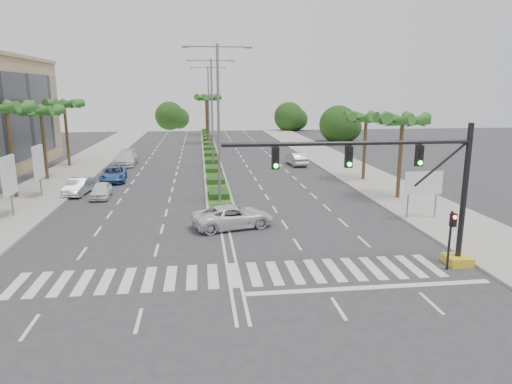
# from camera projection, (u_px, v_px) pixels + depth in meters

# --- Properties ---
(ground) EXTENTS (160.00, 160.00, 0.00)m
(ground) POSITION_uv_depth(u_px,v_px,m) (234.00, 275.00, 22.00)
(ground) COLOR #333335
(ground) RESTS_ON ground
(footpath_right) EXTENTS (6.00, 120.00, 0.15)m
(footpath_right) POSITION_uv_depth(u_px,v_px,m) (378.00, 183.00, 43.18)
(footpath_right) COLOR gray
(footpath_right) RESTS_ON ground
(footpath_left) EXTENTS (6.00, 120.00, 0.15)m
(footpath_left) POSITION_uv_depth(u_px,v_px,m) (41.00, 192.00, 39.52)
(footpath_left) COLOR gray
(footpath_left) RESTS_ON ground
(median) EXTENTS (2.20, 75.00, 0.20)m
(median) POSITION_uv_depth(u_px,v_px,m) (210.00, 151.00, 65.55)
(median) COLOR gray
(median) RESTS_ON ground
(median_grass) EXTENTS (1.80, 75.00, 0.04)m
(median_grass) POSITION_uv_depth(u_px,v_px,m) (210.00, 150.00, 65.52)
(median_grass) COLOR #25501B
(median_grass) RESTS_ON median
(signal_gantry) EXTENTS (12.60, 1.20, 7.20)m
(signal_gantry) POSITION_uv_depth(u_px,v_px,m) (421.00, 200.00, 22.36)
(signal_gantry) COLOR gold
(signal_gantry) RESTS_ON ground
(pedestrian_signal) EXTENTS (0.28, 0.36, 3.00)m
(pedestrian_signal) POSITION_uv_depth(u_px,v_px,m) (451.00, 231.00, 22.18)
(pedestrian_signal) COLOR black
(pedestrian_signal) RESTS_ON ground
(direction_sign) EXTENTS (2.70, 0.11, 3.40)m
(direction_sign) POSITION_uv_depth(u_px,v_px,m) (423.00, 185.00, 30.83)
(direction_sign) COLOR slate
(direction_sign) RESTS_ON ground
(billboard_near) EXTENTS (0.18, 2.10, 4.35)m
(billboard_near) POSITION_uv_depth(u_px,v_px,m) (9.00, 176.00, 31.22)
(billboard_near) COLOR slate
(billboard_near) RESTS_ON ground
(billboard_far) EXTENTS (0.18, 2.10, 4.35)m
(billboard_far) POSITION_uv_depth(u_px,v_px,m) (39.00, 163.00, 37.03)
(billboard_far) COLOR slate
(billboard_far) RESTS_ON ground
(palm_left_mid) EXTENTS (4.57, 4.68, 7.95)m
(palm_left_mid) POSITION_uv_depth(u_px,v_px,m) (6.00, 111.00, 35.89)
(palm_left_mid) COLOR brown
(palm_left_mid) RESTS_ON ground
(palm_left_far) EXTENTS (4.57, 4.68, 7.35)m
(palm_left_far) POSITION_uv_depth(u_px,v_px,m) (41.00, 114.00, 43.76)
(palm_left_far) COLOR brown
(palm_left_far) RESTS_ON ground
(palm_left_end) EXTENTS (4.57, 4.68, 7.75)m
(palm_left_end) POSITION_uv_depth(u_px,v_px,m) (64.00, 107.00, 51.42)
(palm_left_end) COLOR brown
(palm_left_end) RESTS_ON ground
(palm_right_near) EXTENTS (4.57, 4.68, 7.05)m
(palm_right_near) POSITION_uv_depth(u_px,v_px,m) (403.00, 123.00, 35.95)
(palm_right_near) COLOR brown
(palm_right_near) RESTS_ON ground
(palm_right_far) EXTENTS (4.57, 4.68, 6.75)m
(palm_right_far) POSITION_uv_depth(u_px,v_px,m) (366.00, 120.00, 43.76)
(palm_right_far) COLOR brown
(palm_right_far) RESTS_ON ground
(palm_median_a) EXTENTS (4.57, 4.68, 8.05)m
(palm_median_a) POSITION_uv_depth(u_px,v_px,m) (207.00, 100.00, 73.68)
(palm_median_a) COLOR brown
(palm_median_a) RESTS_ON ground
(palm_median_b) EXTENTS (4.57, 4.68, 8.05)m
(palm_median_b) POSITION_uv_depth(u_px,v_px,m) (206.00, 98.00, 88.21)
(palm_median_b) COLOR brown
(palm_median_b) RESTS_ON ground
(streetlight_near) EXTENTS (5.10, 0.25, 12.00)m
(streetlight_near) POSITION_uv_depth(u_px,v_px,m) (218.00, 116.00, 34.07)
(streetlight_near) COLOR slate
(streetlight_near) RESTS_ON ground
(streetlight_mid) EXTENTS (5.10, 0.25, 12.00)m
(streetlight_mid) POSITION_uv_depth(u_px,v_px,m) (212.00, 108.00, 49.56)
(streetlight_mid) COLOR slate
(streetlight_mid) RESTS_ON ground
(streetlight_far) EXTENTS (5.10, 0.25, 12.00)m
(streetlight_far) POSITION_uv_depth(u_px,v_px,m) (209.00, 104.00, 65.05)
(streetlight_far) COLOR slate
(streetlight_far) RESTS_ON ground
(car_parked_a) EXTENTS (1.69, 3.80, 1.27)m
(car_parked_a) POSITION_uv_depth(u_px,v_px,m) (101.00, 190.00, 37.64)
(car_parked_a) COLOR white
(car_parked_a) RESTS_ON ground
(car_parked_b) EXTENTS (1.88, 4.36, 1.39)m
(car_parked_b) POSITION_uv_depth(u_px,v_px,m) (79.00, 186.00, 38.87)
(car_parked_b) COLOR silver
(car_parked_b) RESTS_ON ground
(car_parked_c) EXTENTS (2.76, 5.18, 1.39)m
(car_parked_c) POSITION_uv_depth(u_px,v_px,m) (114.00, 174.00, 44.40)
(car_parked_c) COLOR #305995
(car_parked_c) RESTS_ON ground
(car_parked_d) EXTENTS (2.36, 5.69, 1.65)m
(car_parked_d) POSITION_uv_depth(u_px,v_px,m) (126.00, 158.00, 54.04)
(car_parked_d) COLOR silver
(car_parked_d) RESTS_ON ground
(car_crossing) EXTENTS (5.71, 3.70, 1.46)m
(car_crossing) POSITION_uv_depth(u_px,v_px,m) (233.00, 217.00, 29.48)
(car_crossing) COLOR silver
(car_crossing) RESTS_ON ground
(car_right) EXTENTS (1.99, 4.70, 1.51)m
(car_right) POSITION_uv_depth(u_px,v_px,m) (296.00, 159.00, 53.91)
(car_right) COLOR #A4A5A9
(car_right) RESTS_ON ground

